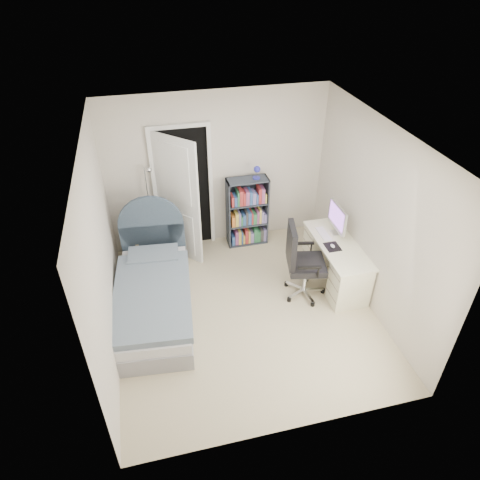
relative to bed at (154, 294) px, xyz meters
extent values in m
cube|color=tan|center=(1.19, -0.31, -0.31)|extent=(3.40, 3.60, 0.05)
cube|color=white|center=(1.19, -0.31, 2.24)|extent=(3.40, 3.60, 0.05)
cube|color=beige|center=(1.19, 1.52, 0.96)|extent=(3.40, 0.05, 2.50)
cube|color=beige|center=(1.19, -2.13, 0.96)|extent=(3.40, 0.05, 2.50)
cube|color=beige|center=(-0.53, -0.31, 0.96)|extent=(0.05, 3.60, 2.50)
cube|color=beige|center=(2.92, -0.31, 0.96)|extent=(0.05, 3.60, 2.50)
cube|color=black|center=(0.64, 1.49, 0.71)|extent=(0.80, 0.01, 2.00)
cube|color=white|center=(0.21, 1.46, 0.71)|extent=(0.06, 0.06, 2.00)
cube|color=white|center=(1.07, 1.46, 0.71)|extent=(0.06, 0.06, 2.00)
cube|color=white|center=(0.64, 1.46, 1.74)|extent=(0.92, 0.06, 0.06)
cube|color=white|center=(0.52, 1.17, 0.71)|extent=(0.58, 0.61, 2.00)
cube|color=gray|center=(-0.01, -0.10, -0.16)|extent=(1.13, 2.06, 0.26)
cube|color=silver|center=(-0.01, -0.10, 0.04)|extent=(1.10, 2.02, 0.16)
cube|color=slate|center=(-0.02, -0.20, 0.16)|extent=(1.14, 1.77, 0.10)
cube|color=slate|center=(0.06, 0.61, 0.18)|extent=(0.74, 0.46, 0.12)
cube|color=#394858|center=(0.09, 0.92, 0.11)|extent=(0.94, 0.15, 0.79)
cylinder|color=#394858|center=(0.09, 0.92, 0.51)|extent=(0.94, 0.15, 0.94)
cylinder|color=tan|center=(-0.15, 0.95, -0.04)|extent=(0.03, 0.03, 0.49)
cylinder|color=tan|center=(-0.15, 1.27, -0.04)|extent=(0.03, 0.03, 0.49)
cylinder|color=tan|center=(0.18, 0.95, -0.04)|extent=(0.03, 0.03, 0.49)
cylinder|color=tan|center=(0.18, 1.27, -0.04)|extent=(0.03, 0.03, 0.49)
cube|color=tan|center=(0.01, 1.11, 0.18)|extent=(0.39, 0.39, 0.03)
cube|color=tan|center=(0.01, 1.11, -0.12)|extent=(0.35, 0.35, 0.02)
cube|color=#B24C33|center=(-0.04, 1.11, 0.21)|extent=(0.16, 0.21, 0.03)
cube|color=#3F598C|center=(-0.04, 1.11, 0.24)|extent=(0.15, 0.20, 0.03)
cube|color=#D8CC7F|center=(-0.04, 1.11, 0.27)|extent=(0.14, 0.19, 0.03)
cylinder|color=silver|center=(0.10, 1.38, -0.28)|extent=(0.22, 0.22, 0.02)
cylinder|color=silver|center=(0.10, 1.38, 0.47)|extent=(0.02, 0.02, 1.49)
sphere|color=silver|center=(0.16, 1.34, 1.18)|extent=(0.09, 0.09, 0.09)
cube|color=#323944|center=(1.30, 1.28, 0.30)|extent=(0.02, 0.28, 1.17)
cube|color=#323944|center=(1.94, 1.28, 0.30)|extent=(0.02, 0.28, 1.17)
cube|color=#323944|center=(1.62, 1.28, 0.87)|extent=(0.65, 0.28, 0.02)
cube|color=#323944|center=(1.62, 1.28, -0.28)|extent=(0.65, 0.28, 0.02)
cube|color=#323944|center=(1.62, 1.42, 0.30)|extent=(0.65, 0.01, 1.17)
cube|color=#323944|center=(1.62, 1.28, 0.09)|extent=(0.61, 0.26, 0.02)
cube|color=#323944|center=(1.62, 1.28, 0.46)|extent=(0.61, 0.26, 0.02)
cylinder|color=#282AAF|center=(1.76, 1.28, 0.89)|extent=(0.11, 0.11, 0.02)
cylinder|color=silver|center=(1.76, 1.28, 0.96)|extent=(0.01, 0.01, 0.15)
sphere|color=#282AAF|center=(1.76, 1.25, 1.05)|extent=(0.10, 0.10, 0.10)
cube|color=#335999|center=(1.37, 1.26, -0.18)|extent=(0.05, 0.20, 0.16)
cube|color=#994C7F|center=(1.43, 1.26, -0.14)|extent=(0.05, 0.20, 0.24)
cube|color=#D8BF4C|center=(1.48, 1.26, -0.13)|extent=(0.04, 0.20, 0.25)
cube|color=#335999|center=(1.52, 1.26, -0.14)|extent=(0.02, 0.20, 0.23)
cube|color=#D8BF4C|center=(1.55, 1.26, -0.18)|extent=(0.03, 0.20, 0.16)
cube|color=#B23333|center=(1.59, 1.26, -0.13)|extent=(0.05, 0.20, 0.25)
cube|color=#D8BF4C|center=(1.64, 1.26, -0.15)|extent=(0.03, 0.20, 0.22)
cube|color=#7F72B2|center=(1.69, 1.26, -0.16)|extent=(0.06, 0.20, 0.19)
cube|color=#337F4C|center=(1.75, 1.26, -0.14)|extent=(0.06, 0.20, 0.24)
cube|color=#337F4C|center=(1.80, 1.26, -0.16)|extent=(0.04, 0.20, 0.20)
cube|color=#3F3F3F|center=(1.86, 1.26, -0.15)|extent=(0.05, 0.20, 0.21)
cube|color=#7F72B2|center=(1.91, 1.26, -0.15)|extent=(0.05, 0.20, 0.22)
cube|color=orange|center=(1.37, 1.26, 0.20)|extent=(0.05, 0.20, 0.18)
cube|color=#D8BF4C|center=(1.43, 1.26, 0.22)|extent=(0.05, 0.20, 0.23)
cube|color=#7F72B2|center=(1.48, 1.26, 0.22)|extent=(0.03, 0.20, 0.23)
cube|color=#337F4C|center=(1.51, 1.26, 0.18)|extent=(0.03, 0.20, 0.16)
cube|color=#335999|center=(1.55, 1.26, 0.20)|extent=(0.04, 0.20, 0.19)
cube|color=#3F3F3F|center=(1.59, 1.26, 0.22)|extent=(0.03, 0.20, 0.24)
cube|color=#335999|center=(1.64, 1.26, 0.21)|extent=(0.05, 0.20, 0.21)
cube|color=#B23333|center=(1.68, 1.26, 0.21)|extent=(0.02, 0.20, 0.20)
cube|color=#337F4C|center=(1.73, 1.26, 0.20)|extent=(0.05, 0.20, 0.19)
cube|color=#994C7F|center=(1.78, 1.26, 0.22)|extent=(0.03, 0.20, 0.22)
cube|color=#D8BF4C|center=(1.82, 1.26, 0.23)|extent=(0.03, 0.20, 0.25)
cube|color=#7F72B2|center=(1.86, 1.26, 0.21)|extent=(0.04, 0.20, 0.20)
cube|color=#7F72B2|center=(1.90, 1.26, 0.18)|extent=(0.04, 0.20, 0.15)
cube|color=#B23333|center=(1.36, 1.26, 0.57)|extent=(0.04, 0.20, 0.17)
cube|color=#335999|center=(1.41, 1.26, 0.56)|extent=(0.05, 0.20, 0.16)
cube|color=#337F4C|center=(1.45, 1.26, 0.60)|extent=(0.03, 0.20, 0.24)
cube|color=#B23333|center=(1.50, 1.26, 0.61)|extent=(0.05, 0.20, 0.26)
cube|color=#B23333|center=(1.55, 1.26, 0.59)|extent=(0.03, 0.20, 0.22)
cube|color=#994C7F|center=(1.60, 1.26, 0.59)|extent=(0.05, 0.20, 0.23)
cube|color=#335999|center=(1.65, 1.26, 0.59)|extent=(0.04, 0.20, 0.23)
cube|color=#7F72B2|center=(1.71, 1.26, 0.58)|extent=(0.06, 0.20, 0.20)
cube|color=#335999|center=(1.76, 1.26, 0.56)|extent=(0.03, 0.20, 0.16)
cube|color=#B23333|center=(1.80, 1.26, 0.61)|extent=(0.04, 0.20, 0.26)
cube|color=#994C7F|center=(1.85, 1.26, 0.60)|extent=(0.05, 0.20, 0.25)
cube|color=#D8BF4C|center=(1.90, 1.26, 0.56)|extent=(0.02, 0.20, 0.16)
cube|color=#EAE7C4|center=(2.62, 0.01, 0.36)|extent=(0.54, 1.36, 0.03)
cube|color=#EAE7C4|center=(2.62, -0.47, 0.03)|extent=(0.50, 0.36, 0.63)
cube|color=#EAE7C4|center=(2.62, 0.49, 0.03)|extent=(0.50, 0.36, 0.63)
cube|color=silver|center=(2.71, 0.28, 0.38)|extent=(0.14, 0.14, 0.01)
cube|color=silver|center=(2.74, 0.28, 0.48)|extent=(0.03, 0.05, 0.20)
cube|color=silver|center=(2.70, 0.28, 0.65)|extent=(0.04, 0.51, 0.36)
cube|color=#9651C6|center=(2.67, 0.28, 0.66)|extent=(0.00, 0.45, 0.29)
cube|color=white|center=(2.51, 0.28, 0.38)|extent=(0.12, 0.36, 0.02)
cube|color=black|center=(2.51, -0.03, 0.38)|extent=(0.20, 0.24, 0.00)
ellipsoid|color=white|center=(2.51, -0.03, 0.39)|extent=(0.05, 0.09, 0.03)
cube|color=silver|center=(2.23, -0.19, -0.22)|extent=(0.29, 0.10, 0.03)
cylinder|color=black|center=(2.37, -0.21, -0.25)|extent=(0.07, 0.07, 0.06)
cube|color=silver|center=(2.16, -0.04, -0.22)|extent=(0.18, 0.27, 0.03)
cylinder|color=black|center=(2.23, 0.09, -0.25)|extent=(0.07, 0.07, 0.06)
cube|color=silver|center=(2.00, -0.05, -0.22)|extent=(0.23, 0.24, 0.03)
cylinder|color=black|center=(1.90, 0.05, -0.25)|extent=(0.07, 0.07, 0.06)
cube|color=silver|center=(1.97, -0.22, -0.22)|extent=(0.28, 0.16, 0.03)
cylinder|color=black|center=(1.84, -0.27, -0.25)|extent=(0.07, 0.07, 0.06)
cube|color=silver|center=(2.11, -0.30, -0.22)|extent=(0.07, 0.29, 0.03)
cylinder|color=black|center=(2.13, -0.44, -0.25)|extent=(0.07, 0.07, 0.06)
cylinder|color=silver|center=(2.09, -0.16, 0.00)|extent=(0.06, 0.06, 0.44)
cube|color=black|center=(2.09, -0.16, 0.23)|extent=(0.59, 0.59, 0.09)
cube|color=black|center=(1.87, -0.11, 0.57)|extent=(0.16, 0.46, 0.57)
cube|color=black|center=(2.02, -0.42, 0.40)|extent=(0.31, 0.10, 0.03)
cube|color=black|center=(2.13, 0.11, 0.40)|extent=(0.31, 0.10, 0.03)
camera|label=1|loc=(0.12, -4.42, 3.90)|focal=32.00mm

